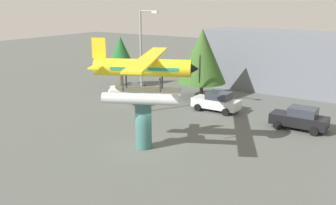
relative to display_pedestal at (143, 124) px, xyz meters
The scene contains 10 objects.
ground_plane 1.65m from the display_pedestal, ahead, with size 140.00×140.00×0.00m, color #515651.
display_pedestal is the anchor object (origin of this frame).
floatplane_monument 3.32m from the display_pedestal, 25.87° to the left, with size 7.14×9.84×4.00m.
car_near_white 12.19m from the display_pedestal, 132.10° to the left, with size 4.20×2.02×1.76m.
car_mid_silver 10.68m from the display_pedestal, 88.98° to the left, with size 4.20×2.02×1.76m.
car_far_black 12.31m from the display_pedestal, 50.90° to the left, with size 4.20×2.02×1.76m.
streetlight_primary 9.09m from the display_pedestal, 126.48° to the left, with size 1.84×0.28×8.82m.
storefront_building 22.10m from the display_pedestal, 86.43° to the left, with size 14.71×5.60×6.41m, color slate.
tree_west 19.50m from the display_pedestal, 133.94° to the left, with size 2.84×2.84×5.69m.
tree_east 14.97m from the display_pedestal, 103.04° to the left, with size 4.82×4.82×6.91m.
Camera 1 is at (14.66, -19.62, 9.65)m, focal length 41.49 mm.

